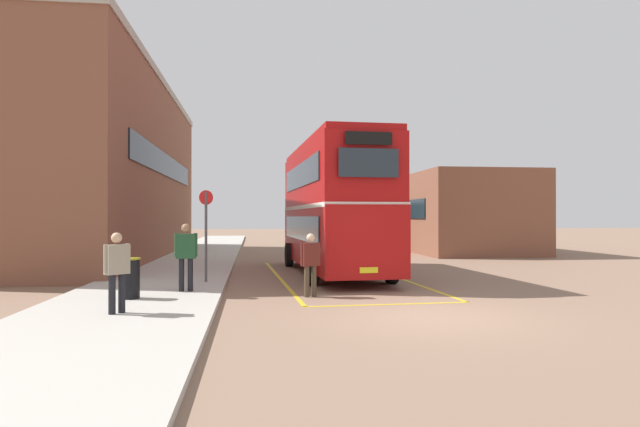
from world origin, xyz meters
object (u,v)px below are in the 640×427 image
at_px(pedestrian_waiting_near, 186,252).
at_px(pedestrian_waiting_far, 117,267).
at_px(double_decker_bus, 333,206).
at_px(pedestrian_boarding, 310,260).
at_px(litter_bin, 130,278).
at_px(bus_stop_sign, 206,227).
at_px(single_deck_bus, 361,223).

relative_size(pedestrian_waiting_near, pedestrian_waiting_far, 1.08).
xyz_separation_m(double_decker_bus, pedestrian_boarding, (-1.43, -5.58, -1.55)).
bearing_deg(litter_bin, pedestrian_waiting_far, -84.76).
bearing_deg(pedestrian_waiting_far, pedestrian_waiting_near, 72.64).
bearing_deg(pedestrian_boarding, bus_stop_sign, 139.07).
bearing_deg(pedestrian_boarding, litter_bin, -171.26).
bearing_deg(pedestrian_waiting_far, bus_stop_sign, 75.77).
xyz_separation_m(single_deck_bus, pedestrian_boarding, (-6.06, -23.13, -0.68)).
bearing_deg(pedestrian_waiting_far, single_deck_bus, 68.27).
distance_m(pedestrian_boarding, bus_stop_sign, 3.94).
distance_m(single_deck_bus, litter_bin, 26.04).
bearing_deg(pedestrian_boarding, single_deck_bus, 75.31).
height_order(pedestrian_waiting_near, litter_bin, pedestrian_waiting_near).
bearing_deg(bus_stop_sign, pedestrian_waiting_near, -99.31).
bearing_deg(single_deck_bus, pedestrian_waiting_far, -111.73).
height_order(pedestrian_boarding, pedestrian_waiting_far, pedestrian_waiting_far).
bearing_deg(litter_bin, double_decker_bus, 46.90).
relative_size(pedestrian_waiting_far, litter_bin, 1.69).
height_order(double_decker_bus, pedestrian_boarding, double_decker_bus).
bearing_deg(pedestrian_boarding, double_decker_bus, 75.64).
relative_size(pedestrian_boarding, pedestrian_waiting_near, 0.93).
height_order(litter_bin, bus_stop_sign, bus_stop_sign).
bearing_deg(pedestrian_waiting_near, single_deck_bus, 67.68).
distance_m(single_deck_bus, pedestrian_waiting_far, 27.84).
bearing_deg(bus_stop_sign, single_deck_bus, 66.46).
distance_m(double_decker_bus, single_deck_bus, 18.17).
height_order(single_deck_bus, pedestrian_boarding, single_deck_bus).
height_order(pedestrian_waiting_far, litter_bin, pedestrian_waiting_far).
relative_size(single_deck_bus, pedestrian_boarding, 5.49).
height_order(pedestrian_waiting_near, pedestrian_waiting_far, pedestrian_waiting_near).
bearing_deg(bus_stop_sign, litter_bin, -115.38).
height_order(pedestrian_boarding, bus_stop_sign, bus_stop_sign).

